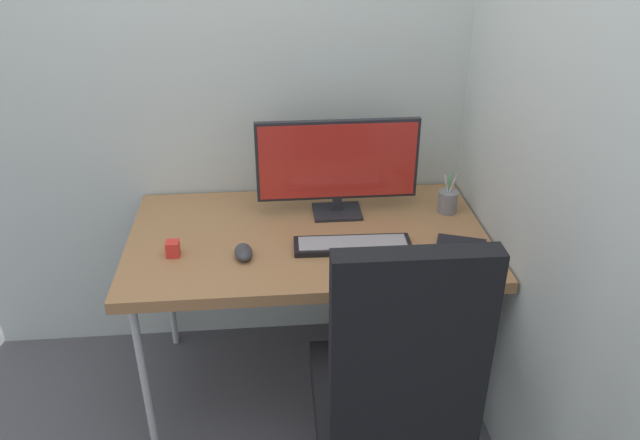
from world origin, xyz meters
name	(u,v)px	position (x,y,z in m)	size (l,w,h in m)	color
ground_plane	(310,382)	(0.00, 0.00, 0.00)	(8.00, 8.00, 0.00)	#4C4C51
wall_back	(299,36)	(0.00, 0.42, 1.40)	(2.85, 0.04, 2.80)	#B7C1BC
wall_side_right	(538,75)	(0.71, -0.22, 1.40)	(0.04, 2.28, 2.80)	#B7C1BC
desk	(308,243)	(0.00, 0.00, 0.71)	(1.36, 0.79, 0.75)	#996B42
office_chair	(393,393)	(0.21, -0.68, 0.57)	(0.56, 0.59, 1.16)	black
filing_cabinet	(407,317)	(0.43, 0.05, 0.29)	(0.46, 0.57, 0.58)	#9EA0A5
monitor	(338,164)	(0.13, 0.17, 0.96)	(0.64, 0.15, 0.39)	black
keyboard	(353,245)	(0.16, -0.12, 0.76)	(0.43, 0.14, 0.02)	black
mouse	(243,252)	(-0.24, -0.15, 0.77)	(0.06, 0.11, 0.04)	#333338
pen_holder	(448,201)	(0.58, 0.13, 0.79)	(0.08, 0.08, 0.16)	slate
notebook	(460,251)	(0.54, -0.19, 0.75)	(0.18, 0.20, 0.01)	black
desk_clamp_accessory	(173,249)	(-0.49, -0.11, 0.78)	(0.05, 0.05, 0.06)	red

